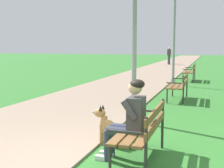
{
  "coord_description": "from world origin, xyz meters",
  "views": [
    {
      "loc": [
        1.53,
        -3.78,
        1.73
      ],
      "look_at": [
        -0.55,
        2.61,
        0.9
      ],
      "focal_mm": 49.19,
      "sensor_mm": 36.0,
      "label": 1
    }
  ],
  "objects_px": {
    "park_bench_far": "(190,71)",
    "lamp_post_near": "(134,19)",
    "park_bench_near": "(143,128)",
    "dog_shepherd": "(112,131)",
    "park_bench_mid": "(180,84)",
    "lamp_post_mid": "(174,38)",
    "pedestrian_further_distant": "(169,55)",
    "pedestrian_distant": "(169,56)",
    "person_seated_on_near_bench": "(129,117)"
  },
  "relations": [
    {
      "from": "person_seated_on_near_bench",
      "to": "lamp_post_near",
      "type": "height_order",
      "value": "lamp_post_near"
    },
    {
      "from": "lamp_post_near",
      "to": "lamp_post_mid",
      "type": "distance_m",
      "value": 6.95
    },
    {
      "from": "pedestrian_distant",
      "to": "park_bench_near",
      "type": "bearing_deg",
      "value": -83.37
    },
    {
      "from": "dog_shepherd",
      "to": "lamp_post_mid",
      "type": "bearing_deg",
      "value": 89.89
    },
    {
      "from": "park_bench_near",
      "to": "lamp_post_mid",
      "type": "xyz_separation_m",
      "value": [
        -0.66,
        9.27,
        1.56
      ]
    },
    {
      "from": "park_bench_far",
      "to": "person_seated_on_near_bench",
      "type": "bearing_deg",
      "value": -90.76
    },
    {
      "from": "lamp_post_mid",
      "to": "pedestrian_further_distant",
      "type": "bearing_deg",
      "value": 98.21
    },
    {
      "from": "park_bench_far",
      "to": "lamp_post_near",
      "type": "bearing_deg",
      "value": -94.27
    },
    {
      "from": "park_bench_near",
      "to": "pedestrian_further_distant",
      "type": "distance_m",
      "value": 25.84
    },
    {
      "from": "park_bench_mid",
      "to": "person_seated_on_near_bench",
      "type": "distance_m",
      "value": 5.63
    },
    {
      "from": "dog_shepherd",
      "to": "lamp_post_near",
      "type": "relative_size",
      "value": 0.19
    },
    {
      "from": "lamp_post_mid",
      "to": "pedestrian_further_distant",
      "type": "relative_size",
      "value": 2.43
    },
    {
      "from": "park_bench_mid",
      "to": "pedestrian_distant",
      "type": "distance_m",
      "value": 19.08
    },
    {
      "from": "park_bench_far",
      "to": "pedestrian_distant",
      "type": "distance_m",
      "value": 13.4
    },
    {
      "from": "park_bench_mid",
      "to": "lamp_post_near",
      "type": "xyz_separation_m",
      "value": [
        -0.71,
        -3.24,
        1.81
      ]
    },
    {
      "from": "park_bench_far",
      "to": "lamp_post_near",
      "type": "relative_size",
      "value": 0.33
    },
    {
      "from": "park_bench_far",
      "to": "person_seated_on_near_bench",
      "type": "xyz_separation_m",
      "value": [
        -0.15,
        -11.39,
        0.17
      ]
    },
    {
      "from": "lamp_post_mid",
      "to": "person_seated_on_near_bench",
      "type": "bearing_deg",
      "value": -87.19
    },
    {
      "from": "pedestrian_distant",
      "to": "lamp_post_mid",
      "type": "bearing_deg",
      "value": -81.83
    },
    {
      "from": "park_bench_mid",
      "to": "pedestrian_distant",
      "type": "relative_size",
      "value": 0.91
    },
    {
      "from": "person_seated_on_near_bench",
      "to": "lamp_post_near",
      "type": "xyz_separation_m",
      "value": [
        -0.52,
        2.38,
        1.64
      ]
    },
    {
      "from": "lamp_post_near",
      "to": "pedestrian_further_distant",
      "type": "relative_size",
      "value": 2.72
    },
    {
      "from": "dog_shepherd",
      "to": "pedestrian_distant",
      "type": "bearing_deg",
      "value": 95.17
    },
    {
      "from": "lamp_post_near",
      "to": "pedestrian_further_distant",
      "type": "xyz_separation_m",
      "value": [
        -2.3,
        23.33,
        -1.48
      ]
    },
    {
      "from": "dog_shepherd",
      "to": "pedestrian_further_distant",
      "type": "xyz_separation_m",
      "value": [
        -2.35,
        25.1,
        0.58
      ]
    },
    {
      "from": "park_bench_far",
      "to": "pedestrian_further_distant",
      "type": "height_order",
      "value": "pedestrian_further_distant"
    },
    {
      "from": "lamp_post_near",
      "to": "lamp_post_mid",
      "type": "relative_size",
      "value": 1.12
    },
    {
      "from": "dog_shepherd",
      "to": "person_seated_on_near_bench",
      "type": "bearing_deg",
      "value": -52.14
    },
    {
      "from": "lamp_post_near",
      "to": "lamp_post_mid",
      "type": "bearing_deg",
      "value": 89.47
    },
    {
      "from": "dog_shepherd",
      "to": "lamp_post_mid",
      "type": "height_order",
      "value": "lamp_post_mid"
    },
    {
      "from": "lamp_post_near",
      "to": "pedestrian_distant",
      "type": "relative_size",
      "value": 2.72
    },
    {
      "from": "lamp_post_near",
      "to": "lamp_post_mid",
      "type": "xyz_separation_m",
      "value": [
        0.06,
        6.94,
        -0.25
      ]
    },
    {
      "from": "lamp_post_near",
      "to": "park_bench_near",
      "type": "bearing_deg",
      "value": -72.65
    },
    {
      "from": "park_bench_mid",
      "to": "dog_shepherd",
      "type": "xyz_separation_m",
      "value": [
        -0.66,
        -5.01,
        -0.25
      ]
    },
    {
      "from": "park_bench_near",
      "to": "pedestrian_further_distant",
      "type": "xyz_separation_m",
      "value": [
        -3.03,
        25.66,
        0.33
      ]
    },
    {
      "from": "park_bench_mid",
      "to": "pedestrian_further_distant",
      "type": "xyz_separation_m",
      "value": [
        -3.01,
        20.09,
        0.33
      ]
    },
    {
      "from": "park_bench_far",
      "to": "park_bench_near",
      "type": "bearing_deg",
      "value": -89.72
    },
    {
      "from": "person_seated_on_near_bench",
      "to": "lamp_post_mid",
      "type": "relative_size",
      "value": 0.31
    },
    {
      "from": "park_bench_mid",
      "to": "lamp_post_near",
      "type": "bearing_deg",
      "value": -102.36
    },
    {
      "from": "lamp_post_near",
      "to": "pedestrian_distant",
      "type": "height_order",
      "value": "lamp_post_near"
    },
    {
      "from": "lamp_post_near",
      "to": "pedestrian_further_distant",
      "type": "bearing_deg",
      "value": 95.63
    },
    {
      "from": "dog_shepherd",
      "to": "lamp_post_near",
      "type": "xyz_separation_m",
      "value": [
        -0.05,
        1.77,
        2.06
      ]
    },
    {
      "from": "park_bench_near",
      "to": "lamp_post_mid",
      "type": "distance_m",
      "value": 9.43
    },
    {
      "from": "dog_shepherd",
      "to": "lamp_post_near",
      "type": "bearing_deg",
      "value": 91.52
    },
    {
      "from": "dog_shepherd",
      "to": "pedestrian_distant",
      "type": "relative_size",
      "value": 0.5
    },
    {
      "from": "park_bench_mid",
      "to": "pedestrian_further_distant",
      "type": "bearing_deg",
      "value": 98.52
    },
    {
      "from": "park_bench_mid",
      "to": "park_bench_far",
      "type": "bearing_deg",
      "value": 90.37
    },
    {
      "from": "person_seated_on_near_bench",
      "to": "pedestrian_further_distant",
      "type": "distance_m",
      "value": 25.87
    },
    {
      "from": "park_bench_near",
      "to": "lamp_post_near",
      "type": "relative_size",
      "value": 0.33
    },
    {
      "from": "park_bench_near",
      "to": "dog_shepherd",
      "type": "xyz_separation_m",
      "value": [
        -0.68,
        0.56,
        -0.25
      ]
    }
  ]
}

